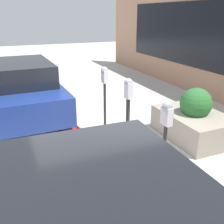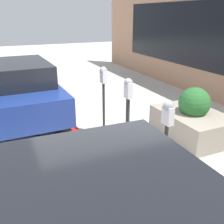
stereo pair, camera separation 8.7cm
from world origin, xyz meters
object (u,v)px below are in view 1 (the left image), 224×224
parking_meter_middle (105,84)px  parked_car_middle (15,89)px  parking_meter_nearest (166,127)px  planter_box (194,120)px  parking_meter_second (128,106)px

parking_meter_middle → parked_car_middle: bearing=46.0°
parking_meter_nearest → parking_meter_middle: size_ratio=0.95×
planter_box → parking_meter_middle: bearing=62.3°
parking_meter_second → parked_car_middle: size_ratio=0.39×
parking_meter_second → parking_meter_middle: same height
parking_meter_nearest → parking_meter_middle: bearing=0.3°
parking_meter_second → planter_box: size_ratio=0.92×
parking_meter_second → parking_meter_middle: bearing=-0.4°
parking_meter_second → planter_box: parking_meter_second is taller
parking_meter_middle → planter_box: parking_meter_middle is taller
parked_car_middle → parking_meter_second: bearing=-150.0°
parking_meter_second → parked_car_middle: parking_meter_second is taller
parking_meter_nearest → parking_meter_second: parking_meter_second is taller
parking_meter_middle → planter_box: bearing=-117.7°
parking_meter_middle → parking_meter_nearest: bearing=-179.7°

